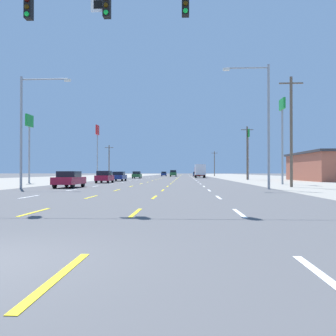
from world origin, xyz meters
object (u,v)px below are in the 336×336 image
Objects in this scene: sedan_far_left_mid at (119,176)px; pole_sign_right_row_1 at (282,122)px; hatchback_far_right_farther at (197,174)px; pole_sign_left_row_2 at (97,138)px; hatchback_far_left_midfar at (137,175)px; streetlight_right_row_0 at (264,118)px; hatchback_far_left_near at (104,177)px; sedan_far_right_distant_a at (196,174)px; suv_center_turn_farthest at (173,173)px; hatchback_inner_left_distant_b at (164,174)px; streetlight_left_row_0 at (26,123)px; box_truck_far_right_far at (200,170)px; pole_sign_right_row_2 at (248,143)px; sedan_far_left_nearest at (69,179)px; pole_sign_left_row_1 at (29,132)px.

sedan_far_left_mid is 26.18m from pole_sign_right_row_1.
hatchback_far_right_farther is 42.41m from pole_sign_left_row_2.
streetlight_right_row_0 is at bearing -71.05° from hatchback_far_left_midfar.
sedan_far_right_distant_a is at bearing 79.25° from hatchback_far_left_near.
sedan_far_right_distant_a is at bearing 48.03° from suv_center_turn_farthest.
pole_sign_left_row_2 reaches higher than sedan_far_right_distant_a.
hatchback_far_right_farther reaches higher than sedan_far_left_mid.
hatchback_far_right_farther is 1.00× the size of hatchback_inner_left_distant_b.
hatchback_far_left_midfar is at bearing 120.00° from pole_sign_right_row_1.
hatchback_far_left_midfar is (-0.32, 23.18, 0.03)m from sedan_far_left_mid.
streetlight_left_row_0 is at bearing 180.00° from streetlight_right_row_0.
box_truck_far_right_far reaches higher than sedan_far_right_distant_a.
box_truck_far_right_far is 1.85× the size of hatchback_inner_left_distant_b.
box_truck_far_right_far reaches higher than hatchback_inner_left_distant_b.
streetlight_left_row_0 reaches higher than pole_sign_right_row_2.
sedan_far_left_mid and sedan_far_right_distant_a have the same top height.
hatchback_inner_left_distant_b reaches higher than sedan_far_right_distant_a.
sedan_far_left_nearest is 41.12m from pole_sign_right_row_2.
streetlight_right_row_0 is (2.83, -89.21, 5.00)m from sedan_far_right_distant_a.
pole_sign_right_row_1 reaches higher than hatchback_far_right_farther.
sedan_far_left_mid is 31.23m from streetlight_right_row_0.
sedan_far_left_nearest is 1.15× the size of hatchback_inner_left_distant_b.
hatchback_far_left_midfar is 32.87m from suv_center_turn_farthest.
pole_sign_right_row_1 is at bearing -80.97° from box_truck_far_right_far.
sedan_far_left_mid is at bearing 89.50° from hatchback_far_left_near.
pole_sign_left_row_2 reaches higher than streetlight_left_row_0.
pole_sign_left_row_2 is at bearing 113.34° from sedan_far_left_mid.
hatchback_inner_left_distant_b is 92.03m from streetlight_right_row_0.
pole_sign_right_row_2 is at bearing 26.29° from sedan_far_left_mid.
pole_sign_left_row_2 is 50.45m from streetlight_right_row_0.
hatchback_inner_left_distant_b is (-10.65, 32.77, -1.05)m from box_truck_far_right_far.
sedan_far_left_nearest is 5.96m from streetlight_left_row_0.
streetlight_right_row_0 reaches higher than sedan_far_left_nearest.
pole_sign_left_row_1 is (-16.00, -66.16, 5.43)m from suv_center_turn_farthest.
hatchback_far_left_near is 29.77m from pole_sign_left_row_2.
sedan_far_left_mid is at bearing -66.66° from pole_sign_left_row_2.
suv_center_turn_farthest is at bearing 101.85° from pole_sign_right_row_1.
pole_sign_left_row_2 is at bearing 165.95° from pole_sign_right_row_2.
box_truck_far_right_far is (13.91, 55.84, 1.08)m from sedan_far_left_nearest.
streetlight_right_row_0 is (25.93, -15.15, -0.70)m from pole_sign_left_row_1.
pole_sign_left_row_1 is 0.94× the size of pole_sign_right_row_2.
streetlight_left_row_0 is at bearing -93.86° from hatchback_inner_left_distant_b.
suv_center_turn_farthest is (6.70, 78.99, 0.27)m from sedan_far_left_nearest.
hatchback_far_right_farther is at bearing 96.12° from pole_sign_right_row_1.
hatchback_far_left_near is 0.35× the size of pole_sign_left_row_2.
sedan_far_left_nearest is 14.06m from hatchback_far_left_near.
sedan_far_left_nearest is 1.15× the size of hatchback_far_left_midfar.
suv_center_turn_farthest reaches higher than sedan_far_left_mid.
suv_center_turn_farthest is 0.49× the size of streetlight_right_row_0.
box_truck_far_right_far is 58.35m from streetlight_right_row_0.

